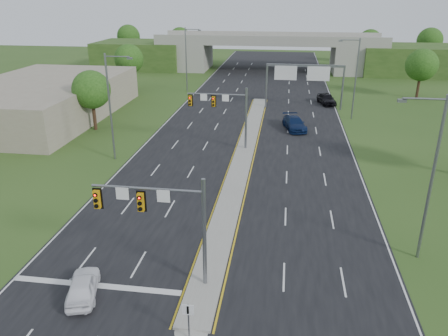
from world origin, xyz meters
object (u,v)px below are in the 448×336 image
signal_mast_near (165,214)px  car_far_c (327,99)px  car_white (83,286)px  keep_right_sign (188,316)px  overpass (269,55)px  car_far_b (294,123)px  sign_gantry (304,74)px  signal_mast_far (226,108)px

signal_mast_near → car_far_c: 50.35m
car_white → car_far_c: car_far_c is taller
keep_right_sign → overpass: overpass is taller
overpass → car_white: size_ratio=20.13×
signal_mast_near → car_far_c: signal_mast_near is taller
signal_mast_near → overpass: 80.11m
car_far_b → keep_right_sign: bearing=-112.0°
signal_mast_near → car_white: 6.39m
sign_gantry → overpass: (-6.68, 35.08, -1.69)m
car_far_b → car_far_c: car_far_c is taller
sign_gantry → car_white: bearing=-106.1°
sign_gantry → keep_right_sign: bearing=-97.7°
overpass → keep_right_sign: bearing=-90.0°
signal_mast_near → sign_gantry: (8.95, 44.99, 0.51)m
keep_right_sign → car_far_c: bearing=78.7°
sign_gantry → overpass: overpass is taller
signal_mast_far → car_white: size_ratio=1.76×
car_far_b → signal_mast_near: bearing=-116.8°
keep_right_sign → car_white: 7.33m
signal_mast_far → sign_gantry: 21.91m
signal_mast_far → overpass: 55.13m
car_white → car_far_c: bearing=-125.6°
car_far_c → sign_gantry: bearing=-152.4°
signal_mast_near → car_white: signal_mast_near is taller
keep_right_sign → overpass: size_ratio=0.03×
car_white → car_far_b: (12.33, 35.63, 0.13)m
car_far_c → car_far_b: bearing=-123.3°
sign_gantry → car_far_b: bearing=-96.0°
car_far_b → car_far_c: size_ratio=1.11×
signal_mast_far → sign_gantry: bearing=65.9°
signal_mast_near → signal_mast_far: size_ratio=1.00×
car_far_c → signal_mast_near: bearing=-119.0°
signal_mast_near → signal_mast_far: bearing=90.0°
overpass → car_far_c: (10.63, -31.56, -2.68)m
car_far_b → car_far_c: (5.13, 14.82, 0.04)m
signal_mast_far → signal_mast_near: bearing=-90.0°
signal_mast_near → keep_right_sign: 5.94m
overpass → car_white: 82.33m
car_white → overpass: bearing=-111.3°
car_far_c → car_white: bearing=-123.3°
overpass → car_far_b: (5.50, -46.37, -2.72)m
signal_mast_far → keep_right_sign: size_ratio=3.18×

